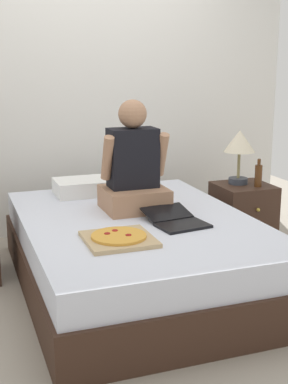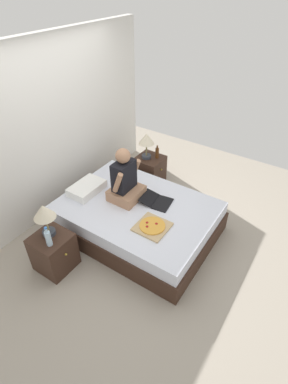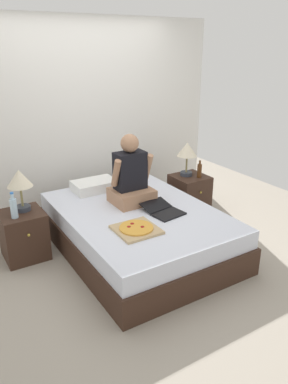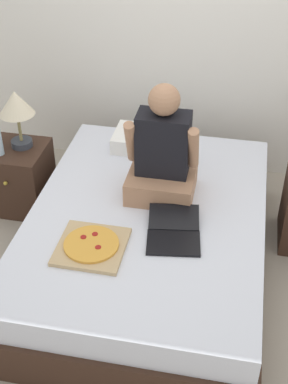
{
  "view_description": "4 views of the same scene",
  "coord_description": "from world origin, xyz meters",
  "px_view_note": "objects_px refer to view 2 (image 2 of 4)",
  "views": [
    {
      "loc": [
        -1.13,
        -3.28,
        1.52
      ],
      "look_at": [
        -0.04,
        -0.24,
        0.72
      ],
      "focal_mm": 50.0,
      "sensor_mm": 36.0,
      "label": 1
    },
    {
      "loc": [
        -2.6,
        -1.84,
        3.14
      ],
      "look_at": [
        -0.01,
        -0.12,
        0.77
      ],
      "focal_mm": 28.0,
      "sensor_mm": 36.0,
      "label": 2
    },
    {
      "loc": [
        -1.88,
        -3.18,
        2.15
      ],
      "look_at": [
        0.09,
        0.01,
        0.67
      ],
      "focal_mm": 35.0,
      "sensor_mm": 36.0,
      "label": 3
    },
    {
      "loc": [
        0.51,
        -2.67,
        2.62
      ],
      "look_at": [
        -0.02,
        -0.0,
        0.64
      ],
      "focal_mm": 50.0,
      "sensor_mm": 36.0,
      "label": 4
    }
  ],
  "objects_px": {
    "bed": "(137,218)",
    "nightstand_right": "(150,171)",
    "laptop": "(158,202)",
    "pizza_box": "(152,226)",
    "beer_bottle": "(157,153)",
    "nightstand_left": "(54,252)",
    "lamp_on_right_nightstand": "(146,140)",
    "lamp_on_left_nightstand": "(44,214)",
    "person_seated": "(125,181)",
    "water_bottle": "(48,238)"
  },
  "relations": [
    {
      "from": "lamp_on_right_nightstand",
      "to": "beer_bottle",
      "type": "height_order",
      "value": "lamp_on_right_nightstand"
    },
    {
      "from": "lamp_on_right_nightstand",
      "to": "beer_bottle",
      "type": "bearing_deg",
      "value": -56.31
    },
    {
      "from": "beer_bottle",
      "to": "person_seated",
      "type": "xyz_separation_m",
      "value": [
        -1.13,
        -0.17,
        0.15
      ]
    },
    {
      "from": "lamp_on_left_nightstand",
      "to": "pizza_box",
      "type": "bearing_deg",
      "value": -49.8
    },
    {
      "from": "lamp_on_right_nightstand",
      "to": "beer_bottle",
      "type": "distance_m",
      "value": 0.29
    },
    {
      "from": "bed",
      "to": "beer_bottle",
      "type": "height_order",
      "value": "beer_bottle"
    },
    {
      "from": "lamp_on_right_nightstand",
      "to": "beer_bottle",
      "type": "xyz_separation_m",
      "value": [
        0.1,
        -0.15,
        -0.23
      ]
    },
    {
      "from": "water_bottle",
      "to": "pizza_box",
      "type": "bearing_deg",
      "value": -41.43
    },
    {
      "from": "nightstand_left",
      "to": "lamp_on_right_nightstand",
      "type": "bearing_deg",
      "value": 1.3
    },
    {
      "from": "bed",
      "to": "nightstand_right",
      "type": "xyz_separation_m",
      "value": [
        1.12,
        0.51,
        0.02
      ]
    },
    {
      "from": "person_seated",
      "to": "water_bottle",
      "type": "bearing_deg",
      "value": 171.66
    },
    {
      "from": "laptop",
      "to": "beer_bottle",
      "type": "bearing_deg",
      "value": 32.26
    },
    {
      "from": "nightstand_left",
      "to": "lamp_on_left_nightstand",
      "type": "distance_m",
      "value": 0.59
    },
    {
      "from": "nightstand_left",
      "to": "lamp_on_right_nightstand",
      "type": "relative_size",
      "value": 1.16
    },
    {
      "from": "lamp_on_left_nightstand",
      "to": "nightstand_right",
      "type": "xyz_separation_m",
      "value": [
        2.19,
        -0.05,
        -0.59
      ]
    },
    {
      "from": "water_bottle",
      "to": "bed",
      "type": "bearing_deg",
      "value": -19.17
    },
    {
      "from": "water_bottle",
      "to": "nightstand_right",
      "type": "distance_m",
      "value": 2.34
    },
    {
      "from": "water_bottle",
      "to": "beer_bottle",
      "type": "relative_size",
      "value": 1.2
    },
    {
      "from": "water_bottle",
      "to": "nightstand_right",
      "type": "height_order",
      "value": "water_bottle"
    },
    {
      "from": "bed",
      "to": "person_seated",
      "type": "xyz_separation_m",
      "value": [
        0.05,
        0.23,
        0.53
      ]
    },
    {
      "from": "beer_bottle",
      "to": "person_seated",
      "type": "distance_m",
      "value": 1.16
    },
    {
      "from": "bed",
      "to": "pizza_box",
      "type": "bearing_deg",
      "value": -122.04
    },
    {
      "from": "bed",
      "to": "laptop",
      "type": "relative_size",
      "value": 4.7
    },
    {
      "from": "beer_bottle",
      "to": "laptop",
      "type": "distance_m",
      "value": 1.17
    },
    {
      "from": "bed",
      "to": "laptop",
      "type": "distance_m",
      "value": 0.4
    },
    {
      "from": "water_bottle",
      "to": "nightstand_right",
      "type": "bearing_deg",
      "value": 2.23
    },
    {
      "from": "laptop",
      "to": "lamp_on_right_nightstand",
      "type": "bearing_deg",
      "value": 41.11
    },
    {
      "from": "water_bottle",
      "to": "beer_bottle",
      "type": "xyz_separation_m",
      "value": [
        2.38,
        -0.01,
        -0.02
      ]
    },
    {
      "from": "lamp_on_left_nightstand",
      "to": "laptop",
      "type": "distance_m",
      "value": 1.53
    },
    {
      "from": "bed",
      "to": "laptop",
      "type": "height_order",
      "value": "laptop"
    },
    {
      "from": "lamp_on_right_nightstand",
      "to": "pizza_box",
      "type": "distance_m",
      "value": 1.69
    },
    {
      "from": "beer_bottle",
      "to": "laptop",
      "type": "relative_size",
      "value": 0.51
    },
    {
      "from": "nightstand_right",
      "to": "nightstand_left",
      "type": "bearing_deg",
      "value": 180.0
    },
    {
      "from": "nightstand_left",
      "to": "beer_bottle",
      "type": "bearing_deg",
      "value": -2.49
    },
    {
      "from": "pizza_box",
      "to": "bed",
      "type": "bearing_deg",
      "value": 57.96
    },
    {
      "from": "lamp_on_right_nightstand",
      "to": "laptop",
      "type": "distance_m",
      "value": 1.22
    },
    {
      "from": "lamp_on_left_nightstand",
      "to": "person_seated",
      "type": "bearing_deg",
      "value": -15.97
    },
    {
      "from": "lamp_on_left_nightstand",
      "to": "lamp_on_right_nightstand",
      "type": "xyz_separation_m",
      "value": [
        2.16,
        0.0,
        0.0
      ]
    },
    {
      "from": "nightstand_left",
      "to": "pizza_box",
      "type": "distance_m",
      "value": 1.28
    },
    {
      "from": "water_bottle",
      "to": "laptop",
      "type": "bearing_deg",
      "value": -24.25
    },
    {
      "from": "lamp_on_right_nightstand",
      "to": "person_seated",
      "type": "height_order",
      "value": "person_seated"
    },
    {
      "from": "laptop",
      "to": "pizza_box",
      "type": "distance_m",
      "value": 0.5
    },
    {
      "from": "nightstand_left",
      "to": "water_bottle",
      "type": "height_order",
      "value": "water_bottle"
    },
    {
      "from": "water_bottle",
      "to": "lamp_on_right_nightstand",
      "type": "height_order",
      "value": "lamp_on_right_nightstand"
    },
    {
      "from": "person_seated",
      "to": "pizza_box",
      "type": "bearing_deg",
      "value": -115.73
    },
    {
      "from": "lamp_on_left_nightstand",
      "to": "person_seated",
      "type": "relative_size",
      "value": 0.58
    },
    {
      "from": "nightstand_left",
      "to": "water_bottle",
      "type": "distance_m",
      "value": 0.39
    },
    {
      "from": "nightstand_right",
      "to": "beer_bottle",
      "type": "distance_m",
      "value": 0.38
    },
    {
      "from": "lamp_on_left_nightstand",
      "to": "laptop",
      "type": "bearing_deg",
      "value": -31.05
    },
    {
      "from": "person_seated",
      "to": "laptop",
      "type": "relative_size",
      "value": 1.72
    }
  ]
}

